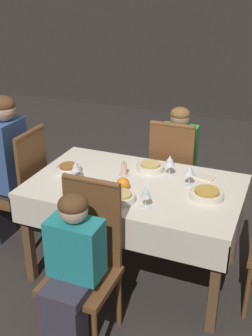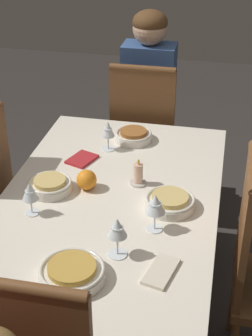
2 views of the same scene
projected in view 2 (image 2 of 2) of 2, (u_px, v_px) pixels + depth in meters
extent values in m
plane|color=#332D2B|center=(112.00, 322.00, 2.51)|extent=(8.00, 8.00, 0.00)
cube|color=silver|center=(109.00, 201.00, 2.15)|extent=(1.47, 0.90, 0.04)
cube|color=silver|center=(12.00, 210.00, 2.28)|extent=(1.47, 0.01, 0.18)
cube|color=silver|center=(215.00, 235.00, 2.13)|extent=(1.47, 0.01, 0.18)
cube|color=silver|center=(140.00, 144.00, 2.82)|extent=(0.01, 0.90, 0.18)
cube|color=brown|center=(73.00, 183.00, 2.96)|extent=(0.06, 0.06, 0.70)
cube|color=brown|center=(206.00, 198.00, 2.83)|extent=(0.06, 0.06, 0.70)
cube|color=brown|center=(146.00, 147.00, 3.15)|extent=(0.39, 0.39, 0.04)
cube|color=brown|center=(142.00, 116.00, 2.85)|extent=(0.03, 0.36, 0.55)
cylinder|color=brown|center=(143.00, 69.00, 2.71)|extent=(0.04, 0.35, 0.04)
cylinder|color=brown|center=(176.00, 168.00, 3.38)|extent=(0.03, 0.03, 0.41)
cylinder|color=brown|center=(125.00, 163.00, 3.44)|extent=(0.03, 0.03, 0.41)
cylinder|color=brown|center=(169.00, 196.00, 3.10)|extent=(0.03, 0.03, 0.41)
cylinder|color=brown|center=(113.00, 190.00, 3.16)|extent=(0.03, 0.03, 0.41)
cube|color=brown|center=(244.00, 228.00, 1.97)|extent=(0.36, 0.03, 0.55)
cylinder|color=brown|center=(234.00, 297.00, 2.37)|extent=(0.03, 0.03, 0.41)
cylinder|color=brown|center=(21.00, 288.00, 1.31)|extent=(0.04, 0.35, 0.04)
cylinder|color=brown|center=(17.00, 245.00, 2.70)|extent=(0.03, 0.03, 0.41)
cube|color=#282833|center=(151.00, 161.00, 3.43)|extent=(0.14, 0.22, 0.45)
cube|color=#282833|center=(150.00, 132.00, 3.23)|extent=(0.31, 0.24, 0.06)
cube|color=#38568E|center=(148.00, 91.00, 3.00)|extent=(0.18, 0.30, 0.55)
sphere|color=#D6A884|center=(150.00, 28.00, 2.81)|extent=(0.19, 0.19, 0.19)
ellipsoid|color=brown|center=(150.00, 22.00, 2.80)|extent=(0.19, 0.19, 0.13)
cylinder|color=silver|center=(134.00, 137.00, 2.58)|extent=(0.18, 0.18, 0.04)
torus|color=silver|center=(134.00, 133.00, 2.56)|extent=(0.18, 0.18, 0.01)
cylinder|color=#995B28|center=(134.00, 132.00, 2.56)|extent=(0.13, 0.13, 0.02)
cylinder|color=white|center=(108.00, 149.00, 2.50)|extent=(0.07, 0.07, 0.00)
cylinder|color=white|center=(108.00, 142.00, 2.48)|extent=(0.01, 0.01, 0.07)
cone|color=white|center=(108.00, 129.00, 2.45)|extent=(0.06, 0.06, 0.08)
cylinder|color=white|center=(108.00, 132.00, 2.46)|extent=(0.04, 0.04, 0.03)
cylinder|color=silver|center=(170.00, 203.00, 2.07)|extent=(0.21, 0.21, 0.04)
torus|color=silver|center=(170.00, 199.00, 2.06)|extent=(0.20, 0.20, 0.01)
cylinder|color=tan|center=(170.00, 198.00, 2.06)|extent=(0.15, 0.15, 0.02)
cylinder|color=white|center=(154.00, 229.00, 1.95)|extent=(0.06, 0.06, 0.00)
cylinder|color=white|center=(155.00, 220.00, 1.93)|extent=(0.01, 0.01, 0.08)
cone|color=white|center=(155.00, 203.00, 1.89)|extent=(0.08, 0.08, 0.08)
cylinder|color=white|center=(155.00, 207.00, 1.90)|extent=(0.05, 0.05, 0.03)
cylinder|color=silver|center=(72.00, 274.00, 1.71)|extent=(0.23, 0.23, 0.04)
torus|color=silver|center=(72.00, 269.00, 1.70)|extent=(0.22, 0.22, 0.01)
cylinder|color=gold|center=(72.00, 268.00, 1.70)|extent=(0.16, 0.16, 0.02)
cylinder|color=white|center=(118.00, 254.00, 1.82)|extent=(0.07, 0.07, 0.00)
cylinder|color=white|center=(117.00, 245.00, 1.80)|extent=(0.01, 0.01, 0.08)
cone|color=white|center=(117.00, 227.00, 1.76)|extent=(0.07, 0.07, 0.07)
cylinder|color=white|center=(117.00, 231.00, 1.77)|extent=(0.04, 0.04, 0.03)
cylinder|color=silver|center=(50.00, 187.00, 2.18)|extent=(0.19, 0.19, 0.04)
torus|color=silver|center=(50.00, 182.00, 2.17)|extent=(0.19, 0.19, 0.01)
cylinder|color=tan|center=(50.00, 181.00, 2.16)|extent=(0.14, 0.14, 0.02)
cylinder|color=white|center=(32.00, 213.00, 2.04)|extent=(0.06, 0.06, 0.00)
cylinder|color=white|center=(31.00, 206.00, 2.02)|extent=(0.01, 0.01, 0.06)
cone|color=white|center=(30.00, 191.00, 1.99)|extent=(0.07, 0.07, 0.08)
cylinder|color=white|center=(30.00, 194.00, 2.00)|extent=(0.04, 0.04, 0.03)
cylinder|color=beige|center=(138.00, 183.00, 2.23)|extent=(0.07, 0.07, 0.01)
cylinder|color=beige|center=(138.00, 173.00, 2.20)|extent=(0.04, 0.04, 0.09)
ellipsoid|color=#F9C64C|center=(138.00, 162.00, 2.18)|extent=(0.01, 0.01, 0.03)
sphere|color=orange|center=(87.00, 180.00, 2.18)|extent=(0.09, 0.09, 0.09)
cube|color=#AD2328|center=(82.00, 159.00, 2.41)|extent=(0.17, 0.14, 0.01)
cube|color=beige|center=(161.00, 271.00, 1.74)|extent=(0.18, 0.12, 0.01)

